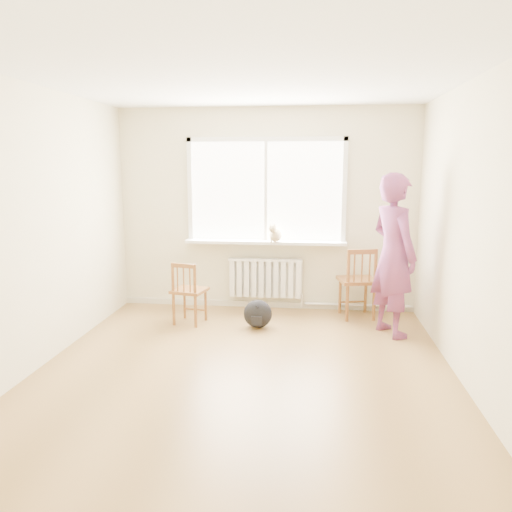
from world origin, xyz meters
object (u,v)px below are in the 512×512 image
(chair_right, at_px, (358,283))
(person, at_px, (393,255))
(cat, at_px, (275,234))
(chair_left, at_px, (188,293))
(backpack, at_px, (258,314))

(chair_right, xyz_separation_m, person, (0.33, -0.57, 0.47))
(chair_right, xyz_separation_m, cat, (-1.08, 0.18, 0.59))
(chair_left, bearing_deg, cat, -135.08)
(backpack, bearing_deg, chair_right, 23.20)
(chair_left, height_order, backpack, chair_left)
(chair_right, height_order, cat, cat)
(cat, distance_m, backpack, 1.14)
(chair_right, bearing_deg, person, 108.01)
(chair_left, bearing_deg, backpack, -171.32)
(chair_left, height_order, person, person)
(chair_left, xyz_separation_m, backpack, (0.87, -0.05, -0.22))
(chair_left, distance_m, chair_right, 2.16)
(person, distance_m, backpack, 1.74)
(chair_right, height_order, backpack, chair_right)
(backpack, bearing_deg, person, -1.45)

